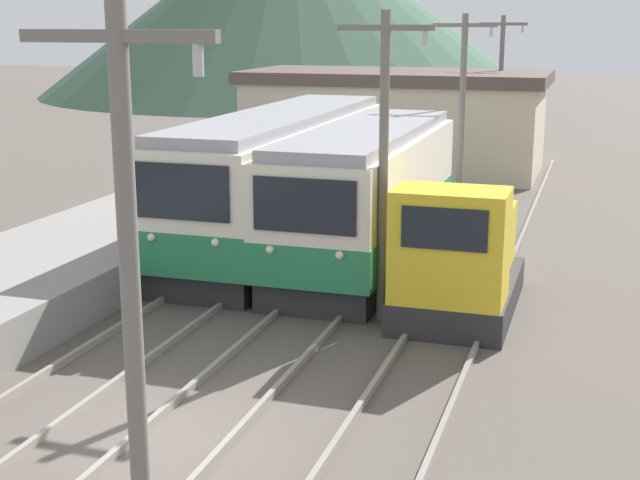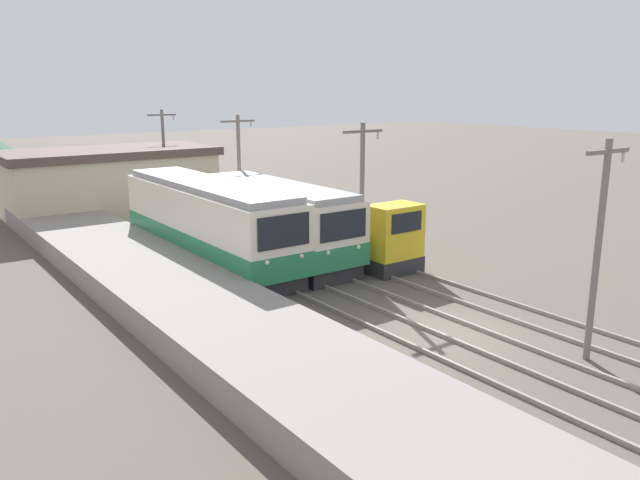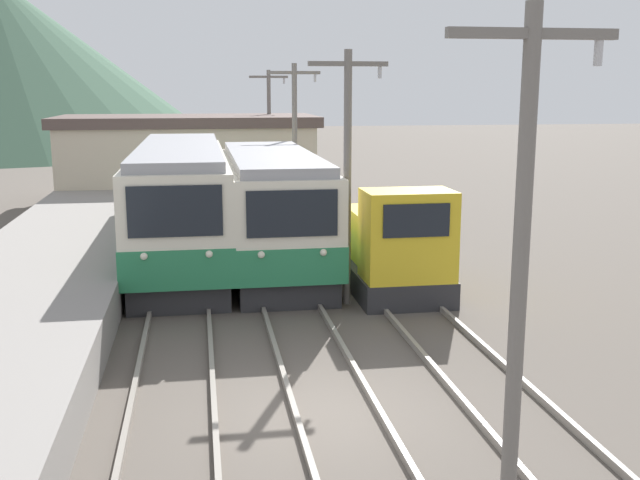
{
  "view_description": "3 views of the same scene",
  "coord_description": "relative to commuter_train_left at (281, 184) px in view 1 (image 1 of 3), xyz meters",
  "views": [
    {
      "loc": [
        5.98,
        -11.14,
        6.25
      ],
      "look_at": [
        0.3,
        6.69,
        1.63
      ],
      "focal_mm": 50.0,
      "sensor_mm": 36.0,
      "label": 1
    },
    {
      "loc": [
        -14.75,
        -12.95,
        7.76
      ],
      "look_at": [
        -0.18,
        6.99,
        1.78
      ],
      "focal_mm": 35.0,
      "sensor_mm": 36.0,
      "label": 2
    },
    {
      "loc": [
        -2.02,
        -11.89,
        5.51
      ],
      "look_at": [
        1.14,
        7.48,
        1.54
      ],
      "focal_mm": 42.0,
      "sensor_mm": 36.0,
      "label": 3
    }
  ],
  "objects": [
    {
      "name": "commuter_train_center",
      "position": [
        2.8,
        -1.21,
        -0.08
      ],
      "size": [
        2.84,
        10.21,
        3.6
      ],
      "color": "#28282B",
      "rests_on": "ground"
    },
    {
      "name": "shunting_locomotive",
      "position": [
        5.8,
        -4.66,
        -0.55
      ],
      "size": [
        2.4,
        4.67,
        3.0
      ],
      "color": "#28282B",
      "rests_on": "ground"
    },
    {
      "name": "track_left",
      "position": [
        0.0,
        -12.19,
        -1.68
      ],
      "size": [
        1.54,
        60.0,
        0.14
      ],
      "color": "gray",
      "rests_on": "ground"
    },
    {
      "name": "station_building",
      "position": [
        0.13,
        13.81,
        0.38
      ],
      "size": [
        12.6,
        6.3,
        4.21
      ],
      "color": "beige",
      "rests_on": "ground"
    },
    {
      "name": "catenary_mast_mid",
      "position": [
        4.31,
        -5.58,
        1.79
      ],
      "size": [
        2.0,
        0.2,
        6.47
      ],
      "color": "slate",
      "rests_on": "ground"
    },
    {
      "name": "commuter_train_left",
      "position": [
        0.0,
        0.0,
        0.0
      ],
      "size": [
        2.84,
        12.63,
        3.78
      ],
      "color": "#28282B",
      "rests_on": "ground"
    },
    {
      "name": "track_right",
      "position": [
        5.8,
        -12.19,
        -1.68
      ],
      "size": [
        1.54,
        60.0,
        0.14
      ],
      "color": "gray",
      "rests_on": "ground"
    },
    {
      "name": "catenary_mast_distant",
      "position": [
        4.31,
        15.25,
        1.79
      ],
      "size": [
        2.0,
        0.2,
        6.47
      ],
      "color": "slate",
      "rests_on": "ground"
    },
    {
      "name": "catenary_mast_far",
      "position": [
        4.31,
        4.84,
        1.79
      ],
      "size": [
        2.0,
        0.2,
        6.47
      ],
      "color": "slate",
      "rests_on": "ground"
    },
    {
      "name": "track_center",
      "position": [
        2.8,
        -12.19,
        -1.68
      ],
      "size": [
        1.54,
        60.0,
        0.14
      ],
      "color": "gray",
      "rests_on": "ground"
    },
    {
      "name": "catenary_mast_near",
      "position": [
        4.31,
        -15.99,
        1.79
      ],
      "size": [
        2.0,
        0.2,
        6.47
      ],
      "color": "slate",
      "rests_on": "ground"
    },
    {
      "name": "ground_plane",
      "position": [
        2.6,
        -12.19,
        -1.75
      ],
      "size": [
        200.0,
        200.0,
        0.0
      ],
      "primitive_type": "plane",
      "color": "#564F47"
    }
  ]
}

